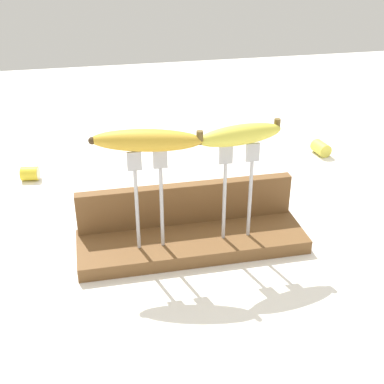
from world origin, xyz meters
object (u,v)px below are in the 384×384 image
(banana_raised_left, at_px, (146,140))
(banana_chunk_near, at_px, (30,173))
(banana_raised_right, at_px, (240,135))
(fork_stand_right, at_px, (238,184))
(banana_chunk_far, at_px, (321,148))
(fork_stand_left, at_px, (149,192))

(banana_raised_left, xyz_separation_m, banana_chunk_near, (-0.25, 0.41, -0.23))
(banana_raised_left, bearing_deg, banana_raised_right, -0.01)
(fork_stand_right, xyz_separation_m, banana_chunk_far, (0.37, 0.40, -0.13))
(banana_raised_right, relative_size, banana_chunk_far, 2.92)
(banana_chunk_near, height_order, banana_chunk_far, banana_chunk_far)
(banana_raised_right, xyz_separation_m, banana_chunk_near, (-0.42, 0.41, -0.23))
(fork_stand_right, distance_m, banana_chunk_far, 0.56)
(fork_stand_left, distance_m, banana_raised_left, 0.10)
(fork_stand_left, height_order, banana_chunk_far, fork_stand_left)
(fork_stand_right, distance_m, banana_chunk_near, 0.60)
(banana_raised_right, bearing_deg, banana_raised_left, 179.99)
(banana_chunk_near, bearing_deg, fork_stand_right, -43.79)
(banana_raised_left, bearing_deg, banana_chunk_far, 36.80)
(fork_stand_left, relative_size, banana_chunk_far, 3.42)
(fork_stand_left, xyz_separation_m, banana_chunk_near, (-0.25, 0.41, -0.13))
(banana_raised_left, height_order, banana_chunk_near, banana_raised_left)
(fork_stand_left, xyz_separation_m, banana_chunk_far, (0.54, 0.40, -0.13))
(banana_raised_right, bearing_deg, banana_chunk_far, 47.65)
(fork_stand_left, height_order, fork_stand_right, fork_stand_left)
(banana_chunk_far, bearing_deg, banana_raised_left, -143.20)
(fork_stand_right, xyz_separation_m, banana_raised_right, (-0.00, -0.00, 0.10))
(fork_stand_right, relative_size, banana_raised_left, 0.98)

